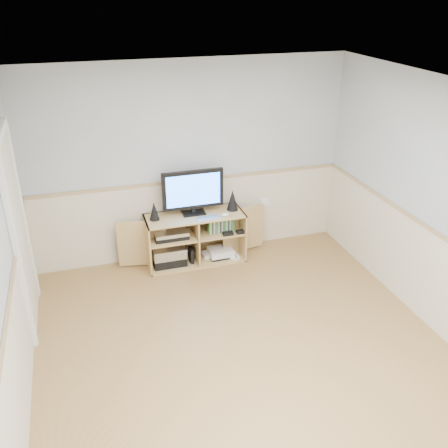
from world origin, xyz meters
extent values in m
cube|color=tan|center=(0.00, 0.00, -0.01)|extent=(4.00, 4.50, 0.02)
cube|color=white|center=(0.00, 0.00, 2.51)|extent=(4.00, 4.50, 0.02)
cube|color=silver|center=(0.00, 2.26, 1.25)|extent=(4.00, 0.02, 2.50)
cube|color=beige|center=(0.00, 2.24, 0.50)|extent=(4.00, 0.01, 1.00)
cube|color=tan|center=(0.00, 2.23, 1.02)|extent=(4.00, 0.02, 0.04)
cube|color=beige|center=(-1.98, 1.30, 1.00)|extent=(0.03, 0.82, 2.00)
cube|color=tan|center=(-0.03, 1.99, 0.01)|extent=(1.24, 0.47, 0.02)
cube|color=tan|center=(-0.03, 1.99, 0.64)|extent=(1.24, 0.47, 0.02)
cube|color=tan|center=(-0.64, 1.99, 0.33)|extent=(0.02, 0.47, 0.65)
cube|color=tan|center=(0.58, 1.99, 0.33)|extent=(0.02, 0.47, 0.65)
cube|color=tan|center=(-0.03, 2.21, 0.33)|extent=(1.24, 0.02, 0.65)
cube|color=tan|center=(-0.03, 1.99, 0.33)|extent=(0.02, 0.45, 0.61)
cube|color=tan|center=(-0.34, 1.99, 0.38)|extent=(0.59, 0.43, 0.02)
cube|color=tan|center=(0.28, 1.99, 0.38)|extent=(0.59, 0.43, 0.02)
cube|color=tan|center=(-0.70, 2.05, 0.33)|extent=(0.59, 0.12, 0.61)
cube|color=tan|center=(0.65, 2.05, 0.33)|extent=(0.59, 0.12, 0.61)
cube|color=black|center=(-0.03, 2.04, 0.66)|extent=(0.29, 0.18, 0.02)
cube|color=black|center=(-0.03, 2.04, 0.70)|extent=(0.05, 0.04, 0.06)
cube|color=black|center=(-0.03, 2.04, 0.97)|extent=(0.77, 0.05, 0.49)
cube|color=#2E73F4|center=(-0.03, 2.01, 0.97)|extent=(0.67, 0.01, 0.40)
cone|color=black|center=(-0.52, 2.01, 0.76)|extent=(0.12, 0.12, 0.23)
cone|color=black|center=(0.48, 2.01, 0.78)|extent=(0.15, 0.15, 0.27)
cube|color=silver|center=(0.10, 1.85, 0.66)|extent=(0.29, 0.13, 0.01)
ellipsoid|color=white|center=(0.34, 1.85, 0.67)|extent=(0.11, 0.09, 0.04)
cube|color=black|center=(-0.38, 1.99, 0.07)|extent=(0.41, 0.31, 0.11)
cube|color=silver|center=(-0.38, 1.99, 0.20)|extent=(0.41, 0.31, 0.13)
cube|color=black|center=(-0.34, 1.99, 0.42)|extent=(0.41, 0.29, 0.05)
cube|color=silver|center=(-0.34, 1.99, 0.46)|extent=(0.41, 0.29, 0.05)
cube|color=black|center=(-0.10, 1.94, 0.12)|extent=(0.04, 0.14, 0.20)
cube|color=white|center=(0.18, 2.02, 0.04)|extent=(0.21, 0.16, 0.05)
cube|color=black|center=(0.30, 1.97, 0.04)|extent=(0.30, 0.25, 0.03)
cube|color=white|center=(0.30, 1.97, 0.09)|extent=(0.31, 0.27, 0.08)
cube|color=white|center=(0.50, 1.89, 0.04)|extent=(0.04, 0.14, 0.03)
cube|color=white|center=(0.48, 2.05, 0.04)|extent=(0.09, 0.15, 0.03)
cube|color=#3F8C3F|center=(0.30, 1.97, 0.48)|extent=(0.33, 0.14, 0.19)
cube|color=white|center=(1.00, 2.23, 0.60)|extent=(0.12, 0.03, 0.12)
camera|label=1|loc=(-1.33, -3.50, 3.27)|focal=40.00mm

